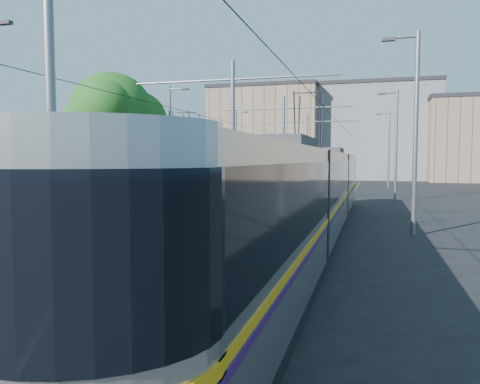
% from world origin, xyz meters
% --- Properties ---
extents(ground, '(160.00, 160.00, 0.00)m').
position_xyz_m(ground, '(0.00, 0.00, 0.00)').
color(ground, black).
rests_on(ground, ground).
extents(platform, '(4.00, 50.00, 0.30)m').
position_xyz_m(platform, '(0.00, 17.00, 0.15)').
color(platform, gray).
rests_on(platform, ground).
extents(tactile_strip_left, '(0.70, 50.00, 0.01)m').
position_xyz_m(tactile_strip_left, '(-1.45, 17.00, 0.30)').
color(tactile_strip_left, gray).
rests_on(tactile_strip_left, platform).
extents(tactile_strip_right, '(0.70, 50.00, 0.01)m').
position_xyz_m(tactile_strip_right, '(1.45, 17.00, 0.30)').
color(tactile_strip_right, gray).
rests_on(tactile_strip_right, platform).
extents(rails, '(8.71, 70.00, 0.03)m').
position_xyz_m(rails, '(0.00, 17.00, 0.02)').
color(rails, gray).
rests_on(rails, ground).
extents(tram_left, '(2.43, 32.33, 5.50)m').
position_xyz_m(tram_left, '(-3.60, 11.43, 1.70)').
color(tram_left, black).
rests_on(tram_left, ground).
extents(tram_right, '(2.43, 30.32, 5.50)m').
position_xyz_m(tram_right, '(3.60, 5.82, 1.86)').
color(tram_right, black).
rests_on(tram_right, ground).
extents(catenary, '(9.20, 70.00, 7.00)m').
position_xyz_m(catenary, '(0.00, 14.15, 4.52)').
color(catenary, gray).
rests_on(catenary, platform).
extents(street_lamps, '(15.18, 38.22, 8.00)m').
position_xyz_m(street_lamps, '(-0.00, 21.00, 4.18)').
color(street_lamps, gray).
rests_on(street_lamps, ground).
extents(shelter, '(1.12, 1.34, 2.54)m').
position_xyz_m(shelter, '(0.08, 13.24, 1.63)').
color(shelter, black).
rests_on(shelter, platform).
extents(tree, '(5.78, 5.34, 8.39)m').
position_xyz_m(tree, '(-9.38, 14.52, 5.67)').
color(tree, '#382314').
rests_on(tree, ground).
extents(building_left, '(16.32, 12.24, 14.03)m').
position_xyz_m(building_left, '(-10.00, 60.00, 7.02)').
color(building_left, gray).
rests_on(building_left, ground).
extents(building_centre, '(18.36, 14.28, 14.27)m').
position_xyz_m(building_centre, '(6.00, 64.00, 7.14)').
color(building_centre, slate).
rests_on(building_centre, ground).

